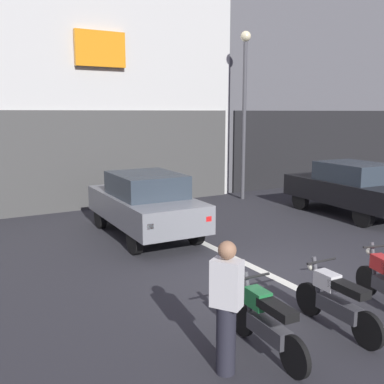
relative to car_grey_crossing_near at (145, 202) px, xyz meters
name	(u,v)px	position (x,y,z in m)	size (l,w,h in m)	color
ground_plane	(270,275)	(0.97, -3.79, -0.89)	(120.00, 120.00, 0.00)	#2B2B30
lane_centre_line	(145,215)	(0.97, 2.21, -0.88)	(0.20, 18.00, 0.01)	silver
building_mid_block	(52,61)	(-0.21, 8.34, 4.23)	(10.92, 9.04, 10.25)	silver
building_far_right	(266,43)	(10.52, 8.34, 5.68)	(10.37, 8.70, 13.16)	#56565B
car_grey_crossing_near	(145,202)	(0.00, 0.00, 0.00)	(1.87, 4.15, 1.64)	black
car_black_parked_kerbside	(350,187)	(6.41, -0.97, 0.00)	(1.96, 4.18, 1.64)	black
car_silver_down_street	(132,166)	(2.66, 7.38, 0.00)	(1.78, 4.11, 1.64)	black
street_lamp	(244,97)	(5.12, 2.79, 2.77)	(0.36, 0.36, 5.89)	#47474C
motorcycle_green_row_leftmost	(266,321)	(-0.94, -5.98, -0.43)	(0.55, 1.67, 0.98)	black
motorcycle_white_row_left_mid	(336,301)	(0.36, -5.98, -0.43)	(0.55, 1.67, 0.98)	black
person_by_motorcycles	(226,307)	(-1.63, -6.08, -0.03)	(0.38, 0.42, 1.67)	#23232D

